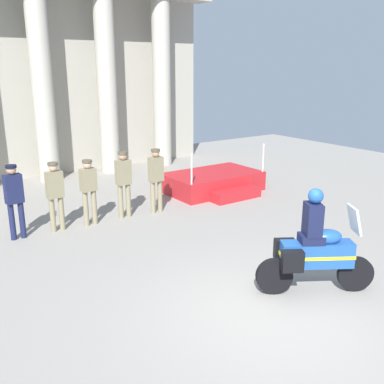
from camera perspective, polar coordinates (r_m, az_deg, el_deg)
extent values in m
plane|color=gray|center=(7.48, 10.51, -15.29)|extent=(28.00, 28.00, 0.00)
cube|color=#A49F91|center=(16.64, -19.83, 13.68)|extent=(13.32, 0.30, 6.89)
cylinder|color=#B2AD9E|center=(15.74, -18.76, 12.52)|extent=(0.70, 0.70, 6.25)
cylinder|color=#B2AD9E|center=(16.54, -10.95, 13.19)|extent=(0.70, 0.70, 6.25)
cylinder|color=#B2AD9E|center=(17.61, -3.94, 13.58)|extent=(0.70, 0.70, 6.25)
cube|color=#B21E23|center=(14.06, 2.67, 1.35)|extent=(2.93, 1.79, 0.60)
cube|color=#B21E23|center=(13.25, 5.68, -0.31)|extent=(1.61, 0.50, 0.30)
cylinder|color=silver|center=(12.45, -0.05, 2.99)|extent=(0.05, 0.05, 0.90)
cylinder|color=silver|center=(14.18, 9.18, 4.39)|extent=(0.05, 0.05, 0.90)
cylinder|color=#191E42|center=(10.86, -22.23, -3.58)|extent=(0.13, 0.13, 0.87)
cylinder|color=#191E42|center=(10.91, -21.11, -3.39)|extent=(0.13, 0.13, 0.87)
cube|color=#191E42|center=(10.67, -22.09, 0.38)|extent=(0.40, 0.26, 0.66)
sphere|color=tan|center=(10.57, -22.33, 2.65)|extent=(0.21, 0.21, 0.21)
cylinder|color=black|center=(10.55, -22.38, 3.07)|extent=(0.24, 0.24, 0.06)
cylinder|color=#847A5B|center=(11.06, -17.58, -2.85)|extent=(0.13, 0.13, 0.84)
cylinder|color=#847A5B|center=(11.13, -16.50, -2.66)|extent=(0.13, 0.13, 0.84)
cube|color=#847A5B|center=(10.89, -17.35, 0.92)|extent=(0.40, 0.26, 0.64)
sphere|color=tan|center=(10.79, -17.54, 3.09)|extent=(0.21, 0.21, 0.21)
cylinder|color=#4F4937|center=(10.78, -17.57, 3.50)|extent=(0.24, 0.24, 0.06)
cylinder|color=#847A5B|center=(11.25, -13.56, -2.10)|extent=(0.13, 0.13, 0.89)
cylinder|color=#847A5B|center=(11.33, -12.53, -1.91)|extent=(0.13, 0.13, 0.89)
cube|color=#847A5B|center=(11.09, -13.27, 1.55)|extent=(0.40, 0.26, 0.56)
sphere|color=tan|center=(11.01, -13.40, 3.49)|extent=(0.21, 0.21, 0.21)
cylinder|color=#4F4937|center=(10.99, -13.43, 3.89)|extent=(0.24, 0.24, 0.06)
cylinder|color=#847A5B|center=(11.63, -9.20, -1.23)|extent=(0.13, 0.13, 0.90)
cylinder|color=#847A5B|center=(11.72, -8.23, -1.05)|extent=(0.13, 0.13, 0.90)
cube|color=#847A5B|center=(11.48, -8.87, 2.53)|extent=(0.40, 0.26, 0.64)
sphere|color=tan|center=(11.39, -8.96, 4.61)|extent=(0.21, 0.21, 0.21)
cylinder|color=#4F4937|center=(11.37, -8.98, 5.00)|extent=(0.24, 0.24, 0.06)
cylinder|color=#847A5B|center=(11.94, -5.07, -0.69)|extent=(0.13, 0.13, 0.87)
cylinder|color=#847A5B|center=(12.04, -4.16, -0.52)|extent=(0.13, 0.13, 0.87)
cube|color=#847A5B|center=(11.79, -4.69, 2.96)|extent=(0.40, 0.26, 0.66)
sphere|color=tan|center=(11.71, -4.74, 5.02)|extent=(0.21, 0.21, 0.21)
cylinder|color=#4F4937|center=(11.69, -4.75, 5.40)|extent=(0.24, 0.24, 0.06)
cylinder|color=black|center=(8.41, 20.36, -9.91)|extent=(0.60, 0.42, 0.64)
cylinder|color=black|center=(7.96, 10.58, -10.65)|extent=(0.62, 0.45, 0.64)
cube|color=#1E4C99|center=(7.99, 15.83, -7.73)|extent=(1.22, 0.92, 0.44)
ellipsoid|color=#1E4C99|center=(7.92, 17.03, -5.54)|extent=(0.61, 0.55, 0.26)
cube|color=yellow|center=(8.00, 15.81, -7.86)|extent=(1.25, 0.94, 0.06)
cube|color=silver|center=(7.99, 20.24, -3.36)|extent=(0.34, 0.42, 0.47)
cube|color=black|center=(8.07, 11.85, -7.19)|extent=(0.40, 0.34, 0.36)
cube|color=black|center=(7.62, 12.86, -8.71)|extent=(0.40, 0.34, 0.36)
cube|color=#141938|center=(7.84, 15.15, -5.83)|extent=(0.52, 0.50, 0.14)
cube|color=#141938|center=(7.72, 15.34, -3.42)|extent=(0.41, 0.44, 0.56)
sphere|color=#1E4C99|center=(7.61, 15.71, -0.50)|extent=(0.26, 0.26, 0.26)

